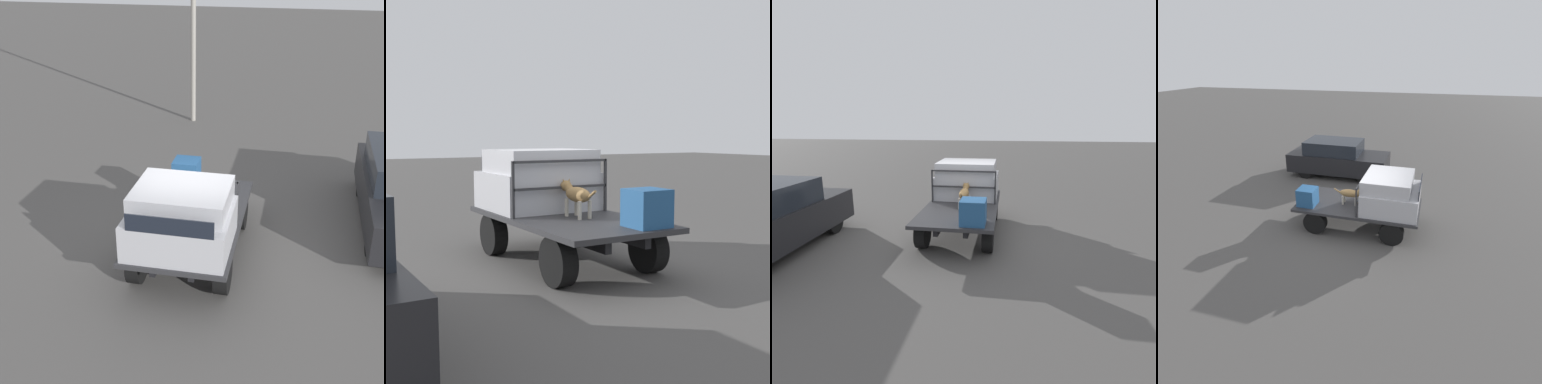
# 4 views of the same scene
# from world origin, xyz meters

# --- Properties ---
(ground_plane) EXTENTS (80.00, 80.00, 0.00)m
(ground_plane) POSITION_xyz_m (0.00, 0.00, 0.00)
(ground_plane) COLOR #514F4C
(flatbed_truck) EXTENTS (3.71, 1.85, 0.76)m
(flatbed_truck) POSITION_xyz_m (0.00, 0.00, 0.55)
(flatbed_truck) COLOR black
(flatbed_truck) RESTS_ON ground
(truck_cab) EXTENTS (1.60, 1.73, 1.03)m
(truck_cab) POSITION_xyz_m (0.97, 0.00, 1.25)
(truck_cab) COLOR #B7B7BC
(truck_cab) RESTS_ON flatbed_truck
(truck_headboard) EXTENTS (0.04, 1.73, 0.88)m
(truck_headboard) POSITION_xyz_m (0.13, 0.00, 1.34)
(truck_headboard) COLOR #2D2D30
(truck_headboard) RESTS_ON flatbed_truck
(dog) EXTENTS (1.01, 0.24, 0.59)m
(dog) POSITION_xyz_m (-0.19, -0.08, 1.12)
(dog) COLOR beige
(dog) RESTS_ON flatbed_truck
(cargo_crate) EXTENTS (0.53, 0.53, 0.53)m
(cargo_crate) POSITION_xyz_m (-1.49, -0.46, 1.03)
(cargo_crate) COLOR #235184
(cargo_crate) RESTS_ON flatbed_truck
(parked_sedan) EXTENTS (4.32, 1.73, 1.59)m
(parked_sedan) POSITION_xyz_m (-1.99, 4.09, 0.80)
(parked_sedan) COLOR black
(parked_sedan) RESTS_ON ground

